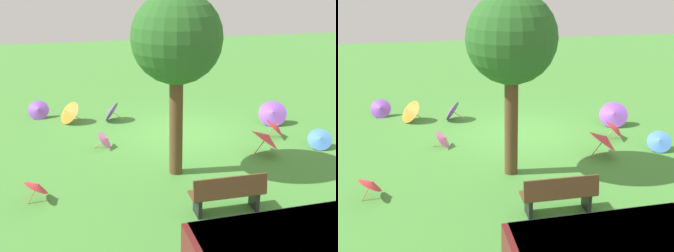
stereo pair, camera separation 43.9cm
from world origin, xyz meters
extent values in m
plane|color=#478C38|center=(0.00, 0.00, 0.00)|extent=(40.00, 40.00, 0.00)
cube|color=brown|center=(0.32, 4.65, 0.45)|extent=(1.61, 0.47, 0.05)
cube|color=brown|center=(0.32, 4.85, 0.68)|extent=(1.60, 0.13, 0.45)
cube|color=black|center=(0.96, 4.64, 0.23)|extent=(0.09, 0.41, 0.45)
cube|color=black|center=(-0.32, 4.66, 0.23)|extent=(0.09, 0.41, 0.45)
cylinder|color=brown|center=(0.88, 2.60, 1.38)|extent=(0.33, 0.33, 2.76)
sphere|color=#286023|center=(0.88, 2.60, 3.41)|extent=(2.15, 2.15, 2.15)
cylinder|color=tan|center=(4.36, 3.26, 0.17)|extent=(0.23, 0.11, 0.33)
cone|color=#D8383F|center=(4.23, 3.21, 0.37)|extent=(0.70, 0.72, 0.41)
sphere|color=tan|center=(4.20, 3.20, 0.42)|extent=(0.06, 0.05, 0.05)
cylinder|color=tan|center=(3.19, -2.06, 0.18)|extent=(0.40, 0.23, 0.35)
cone|color=orange|center=(3.44, -1.92, 0.40)|extent=(0.97, 1.04, 0.77)
sphere|color=tan|center=(3.51, -1.89, 0.46)|extent=(0.06, 0.06, 0.05)
cylinder|color=tan|center=(-1.65, 2.12, 0.22)|extent=(0.33, 0.03, 0.45)
cone|color=#D8383F|center=(-1.86, 2.13, 0.52)|extent=(0.84, 0.89, 0.66)
sphere|color=tan|center=(-1.91, 2.13, 0.59)|extent=(0.05, 0.04, 0.05)
cylinder|color=tan|center=(2.62, 0.50, 0.12)|extent=(0.31, 0.11, 0.24)
cone|color=pink|center=(2.42, 0.55, 0.27)|extent=(0.58, 0.68, 0.54)
sphere|color=tan|center=(2.37, 0.57, 0.31)|extent=(0.06, 0.05, 0.05)
cylinder|color=tan|center=(1.78, -1.69, 0.20)|extent=(0.40, 0.22, 0.26)
cone|color=purple|center=(2.02, -1.81, 0.36)|extent=(0.77, 0.88, 0.71)
sphere|color=tan|center=(2.06, -1.84, 0.39)|extent=(0.06, 0.05, 0.05)
cylinder|color=tan|center=(4.41, -2.88, 0.17)|extent=(0.05, 0.36, 0.27)
cone|color=purple|center=(4.43, -2.66, 0.33)|extent=(0.75, 0.56, 0.66)
sphere|color=tan|center=(4.43, -2.61, 0.37)|extent=(0.04, 0.05, 0.05)
cylinder|color=tan|center=(-3.32, -0.35, 0.19)|extent=(0.23, 0.45, 0.38)
cone|color=purple|center=(-3.19, -0.08, 0.42)|extent=(1.13, 1.02, 0.83)
sphere|color=tan|center=(-3.16, -0.02, 0.47)|extent=(0.05, 0.06, 0.05)
cylinder|color=tan|center=(-3.65, 1.95, 0.14)|extent=(0.15, 0.27, 0.27)
cone|color=#4C8CE5|center=(-3.57, 2.11, 0.30)|extent=(0.86, 0.79, 0.57)
sphere|color=tan|center=(-3.55, 2.14, 0.34)|extent=(0.05, 0.06, 0.05)
cylinder|color=tan|center=(-2.59, 0.93, 0.16)|extent=(0.28, 0.11, 0.31)
cone|color=#D8383F|center=(-2.76, 0.98, 0.35)|extent=(0.79, 0.85, 0.56)
sphere|color=tan|center=(-2.80, 0.99, 0.40)|extent=(0.06, 0.05, 0.05)
camera|label=1|loc=(3.44, 11.96, 4.81)|focal=44.94mm
camera|label=2|loc=(3.01, 12.06, 4.81)|focal=44.94mm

